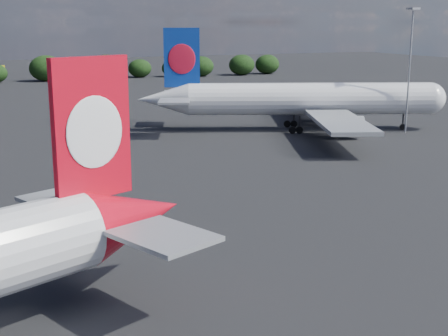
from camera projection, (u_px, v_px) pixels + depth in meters
name	position (u px, v px, depth m)	size (l,w,h in m)	color
china_southern_airliner	(299.00, 100.00, 110.59)	(53.04, 51.04, 17.99)	silver
floodlight_mast_near	(410.00, 53.00, 105.97)	(1.60, 1.60, 21.30)	#9899A0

